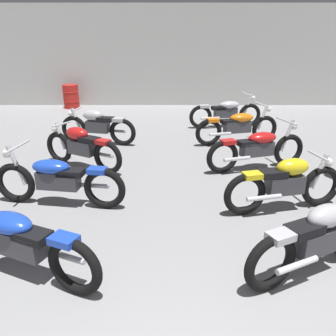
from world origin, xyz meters
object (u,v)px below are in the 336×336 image
object	(u,v)px
motorcycle_right_row_1	(317,238)
motorcycle_right_row_3	(257,148)
motorcycle_left_row_2	(57,179)
motorcycle_right_row_4	(238,126)
motorcycle_left_row_4	(97,126)
motorcycle_right_row_5	(226,112)
motorcycle_left_row_3	(81,146)
motorcycle_right_row_2	(285,183)
oil_drum	(71,96)
motorcycle_left_row_1	(18,240)

from	to	relation	value
motorcycle_right_row_1	motorcycle_right_row_3	xyz separation A→B (m)	(0.13, 3.30, -0.01)
motorcycle_left_row_2	motorcycle_right_row_4	size ratio (longest dim) A/B	1.01
motorcycle_left_row_4	motorcycle_right_row_5	distance (m)	3.83
motorcycle_right_row_1	motorcycle_left_row_2	bearing A→B (deg)	153.44
motorcycle_left_row_3	motorcycle_right_row_5	world-z (taller)	motorcycle_right_row_5
motorcycle_right_row_5	motorcycle_right_row_2	bearing A→B (deg)	-88.91
motorcycle_left_row_3	motorcycle_right_row_5	bearing A→B (deg)	44.15
motorcycle_right_row_2	motorcycle_right_row_4	xyz separation A→B (m)	(-0.06, 3.54, -0.01)
motorcycle_right_row_1	motorcycle_left_row_4	bearing A→B (deg)	124.02
motorcycle_right_row_4	motorcycle_left_row_4	bearing A→B (deg)	179.96
motorcycle_left_row_2	oil_drum	world-z (taller)	motorcycle_left_row_2
motorcycle_left_row_3	motorcycle_right_row_3	world-z (taller)	motorcycle_right_row_3
motorcycle_left_row_4	motorcycle_right_row_2	xyz separation A→B (m)	(3.55, -3.54, 0.00)
motorcycle_right_row_1	motorcycle_right_row_4	size ratio (longest dim) A/B	0.85
motorcycle_left_row_2	motorcycle_right_row_5	distance (m)	6.09
motorcycle_left_row_1	motorcycle_left_row_3	xyz separation A→B (m)	(-0.09, 3.42, 0.01)
motorcycle_right_row_2	motorcycle_left_row_3	bearing A→B (deg)	152.47
motorcycle_left_row_1	motorcycle_left_row_2	world-z (taller)	same
motorcycle_right_row_1	motorcycle_right_row_5	bearing A→B (deg)	89.77
motorcycle_left_row_4	oil_drum	xyz separation A→B (m)	(-1.83, 4.51, -0.03)
oil_drum	motorcycle_left_row_1	bearing A→B (deg)	-78.72
motorcycle_left_row_4	motorcycle_right_row_1	size ratio (longest dim) A/B	1.07
motorcycle_right_row_3	motorcycle_right_row_5	xyz separation A→B (m)	(-0.10, 3.42, 0.00)
motorcycle_left_row_2	oil_drum	bearing A→B (deg)	103.15
motorcycle_right_row_4	oil_drum	bearing A→B (deg)	139.69
motorcycle_right_row_4	oil_drum	distance (m)	6.97
motorcycle_left_row_3	motorcycle_right_row_3	bearing A→B (deg)	-1.27
motorcycle_right_row_3	motorcycle_right_row_4	bearing A→B (deg)	92.05
motorcycle_right_row_4	motorcycle_right_row_5	bearing A→B (deg)	91.23
motorcycle_right_row_4	motorcycle_left_row_2	bearing A→B (deg)	-135.92
motorcycle_right_row_1	oil_drum	distance (m)	10.92
motorcycle_left_row_1	motorcycle_right_row_2	xyz separation A→B (m)	(3.46, 1.57, 0.01)
motorcycle_right_row_1	motorcycle_left_row_1	bearing A→B (deg)	-179.32
motorcycle_left_row_3	motorcycle_right_row_1	bearing A→B (deg)	-44.67
motorcycle_right_row_3	oil_drum	size ratio (longest dim) A/B	2.48
motorcycle_right_row_4	motorcycle_right_row_3	bearing A→B (deg)	-87.95
motorcycle_right_row_3	oil_drum	world-z (taller)	motorcycle_right_row_3
motorcycle_left_row_2	motorcycle_right_row_4	xyz separation A→B (m)	(3.47, 3.36, 0.00)
motorcycle_right_row_4	oil_drum	xyz separation A→B (m)	(-5.31, 4.51, -0.03)
motorcycle_right_row_1	oil_drum	world-z (taller)	motorcycle_right_row_1
motorcycle_right_row_2	motorcycle_right_row_5	distance (m)	5.20
motorcycle_right_row_3	motorcycle_left_row_3	bearing A→B (deg)	178.73
motorcycle_left_row_4	oil_drum	bearing A→B (deg)	112.08
motorcycle_left_row_1	motorcycle_right_row_4	distance (m)	6.13
motorcycle_left_row_4	oil_drum	world-z (taller)	motorcycle_left_row_4
motorcycle_left_row_3	motorcycle_right_row_3	size ratio (longest dim) A/B	0.84
motorcycle_left_row_1	motorcycle_left_row_4	distance (m)	5.11
motorcycle_left_row_3	motorcycle_right_row_4	bearing A→B (deg)	25.86
motorcycle_left_row_2	oil_drum	size ratio (longest dim) A/B	2.54
motorcycle_left_row_2	motorcycle_right_row_4	world-z (taller)	same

